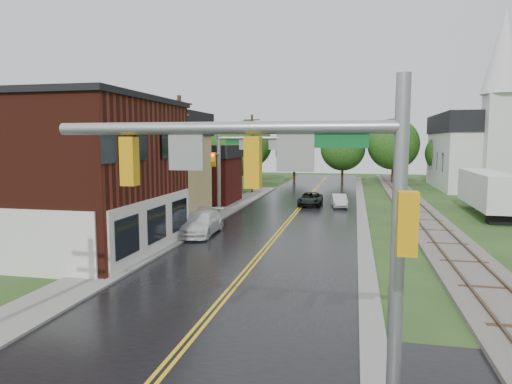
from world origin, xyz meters
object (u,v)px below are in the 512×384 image
(semi_trailer, at_px, (487,189))
(tree_left_c, at_px, (181,155))
(traffic_signal_near, at_px, (289,189))
(pickup_white, at_px, (201,223))
(tree_left_b, at_px, (108,144))
(tree_left_e, at_px, (239,151))
(sedan_silver, at_px, (339,201))
(brick_building, at_px, (37,174))
(church, at_px, (483,142))
(tree_left_a, at_px, (12,153))
(utility_pole_c, at_px, (252,152))
(suv_dark, at_px, (310,199))
(traffic_signal_far, at_px, (245,154))
(utility_pole_b, at_px, (180,160))

(semi_trailer, bearing_deg, tree_left_c, 165.52)
(traffic_signal_near, bearing_deg, pickup_white, 114.36)
(tree_left_b, xyz_separation_m, tree_left_e, (9.00, 14.00, -0.90))
(pickup_white, bearing_deg, sedan_silver, 58.31)
(brick_building, height_order, traffic_signal_near, brick_building)
(church, xyz_separation_m, tree_left_c, (-33.85, -13.84, -1.32))
(semi_trailer, bearing_deg, tree_left_a, -163.27)
(sedan_silver, xyz_separation_m, pickup_white, (-8.25, -14.32, 0.15))
(brick_building, xyz_separation_m, semi_trailer, (27.62, 17.42, -2.04))
(pickup_white, bearing_deg, utility_pole_c, 93.07)
(suv_dark, bearing_deg, tree_left_c, 162.42)
(traffic_signal_far, distance_m, sedan_silver, 11.16)
(church, bearing_deg, tree_left_a, -141.37)
(tree_left_b, distance_m, tree_left_c, 9.03)
(church, distance_m, traffic_signal_far, 35.59)
(brick_building, height_order, semi_trailer, brick_building)
(traffic_signal_near, relative_size, utility_pole_c, 0.82)
(traffic_signal_far, distance_m, pickup_white, 8.06)
(church, relative_size, traffic_signal_far, 2.72)
(utility_pole_c, distance_m, tree_left_b, 16.42)
(utility_pole_c, height_order, tree_left_c, utility_pole_c)
(tree_left_e, distance_m, semi_trailer, 27.65)
(tree_left_c, xyz_separation_m, sedan_silver, (17.29, -5.31, -3.92))
(sedan_silver, bearing_deg, utility_pole_c, 130.41)
(brick_building, xyz_separation_m, traffic_signal_far, (9.01, 12.00, 0.82))
(utility_pole_b, height_order, tree_left_b, tree_left_b)
(traffic_signal_near, height_order, utility_pole_b, utility_pole_b)
(semi_trailer, bearing_deg, tree_left_e, 150.66)
(utility_pole_b, height_order, tree_left_a, utility_pole_b)
(tree_left_a, bearing_deg, pickup_white, -6.16)
(church, relative_size, utility_pole_c, 2.22)
(utility_pole_b, relative_size, sedan_silver, 2.50)
(utility_pole_b, distance_m, sedan_silver, 16.75)
(suv_dark, bearing_deg, traffic_signal_far, -117.18)
(utility_pole_b, xyz_separation_m, tree_left_a, (-13.05, -0.10, 0.39))
(utility_pole_b, bearing_deg, semi_trailer, 25.40)
(pickup_white, bearing_deg, tree_left_e, 97.22)
(traffic_signal_far, height_order, tree_left_b, tree_left_b)
(brick_building, relative_size, suv_dark, 3.22)
(brick_building, relative_size, traffic_signal_far, 1.95)
(utility_pole_c, bearing_deg, semi_trailer, -27.84)
(traffic_signal_far, bearing_deg, sedan_silver, 47.68)
(church, xyz_separation_m, utility_pole_b, (-26.80, -31.74, -1.11))
(brick_building, xyz_separation_m, utility_pole_c, (5.68, 29.00, 0.57))
(church, height_order, tree_left_a, church)
(church, relative_size, pickup_white, 3.92)
(utility_pole_c, relative_size, suv_dark, 2.03)
(traffic_signal_far, xyz_separation_m, pickup_white, (-1.33, -6.72, -4.23))
(tree_left_c, distance_m, suv_dark, 15.92)
(utility_pole_c, distance_m, pickup_white, 24.14)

